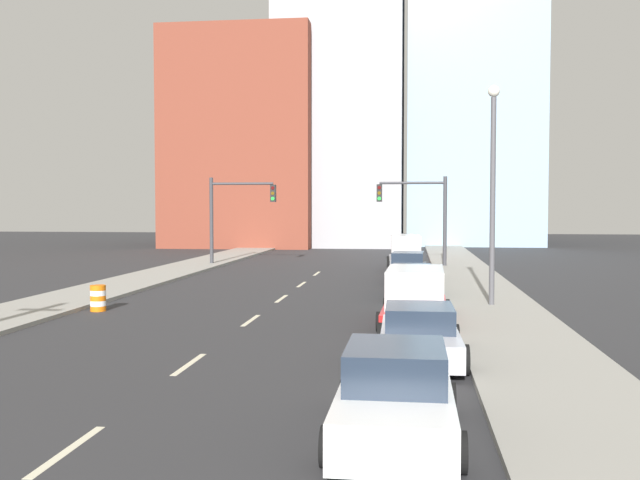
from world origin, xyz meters
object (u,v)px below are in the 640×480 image
at_px(traffic_signal_left, 231,208).
at_px(sedan_teal, 412,282).
at_px(traffic_barrel, 98,298).
at_px(sedan_silver, 419,335).
at_px(sedan_black, 408,268).
at_px(box_truck_gray, 405,253).
at_px(sedan_white, 396,397).
at_px(street_lamp, 493,180).
at_px(traffic_signal_right, 424,208).
at_px(box_truck_red, 415,298).

relative_size(traffic_signal_left, sedan_teal, 1.21).
height_order(traffic_barrel, sedan_teal, sedan_teal).
relative_size(sedan_silver, sedan_black, 0.94).
bearing_deg(sedan_silver, box_truck_gray, 90.40).
height_order(sedan_white, box_truck_gray, box_truck_gray).
height_order(street_lamp, sedan_black, street_lamp).
distance_m(sedan_white, box_truck_gray, 31.51).
bearing_deg(sedan_white, traffic_barrel, 130.63).
height_order(traffic_signal_right, street_lamp, street_lamp).
bearing_deg(traffic_signal_left, sedan_teal, -51.67).
height_order(street_lamp, sedan_teal, street_lamp).
bearing_deg(sedan_teal, street_lamp, -47.02).
height_order(sedan_teal, sedan_black, sedan_black).
bearing_deg(traffic_barrel, box_truck_red, -7.46).
bearing_deg(traffic_signal_right, sedan_silver, -91.25).
bearing_deg(box_truck_red, street_lamp, 56.07).
bearing_deg(sedan_silver, street_lamp, 72.86).
bearing_deg(street_lamp, traffic_barrel, -170.08).
xyz_separation_m(traffic_signal_right, box_truck_red, (-0.66, -21.84, -2.85)).
bearing_deg(box_truck_gray, box_truck_red, -90.75).
relative_size(street_lamp, box_truck_red, 1.55).
bearing_deg(traffic_signal_left, street_lamp, -50.78).
relative_size(traffic_signal_right, traffic_barrel, 6.00).
xyz_separation_m(traffic_signal_right, traffic_barrel, (-12.13, -20.34, -3.24)).
xyz_separation_m(traffic_barrel, sedan_black, (11.18, 11.73, 0.21)).
bearing_deg(sedan_silver, traffic_barrel, 147.83).
xyz_separation_m(sedan_silver, sedan_black, (-0.35, 18.76, 0.05)).
relative_size(sedan_teal, sedan_black, 0.97).
xyz_separation_m(traffic_signal_right, sedan_teal, (-0.75, -14.68, -3.09)).
distance_m(box_truck_red, box_truck_gray, 19.97).
xyz_separation_m(traffic_barrel, street_lamp, (14.33, 2.51, 4.34)).
bearing_deg(sedan_teal, traffic_barrel, -153.62).
bearing_deg(traffic_barrel, sedan_black, 46.37).
height_order(traffic_signal_left, traffic_barrel, traffic_signal_left).
distance_m(traffic_signal_left, traffic_barrel, 20.60).
height_order(box_truck_red, sedan_black, box_truck_red).
bearing_deg(sedan_black, sedan_white, -88.05).
bearing_deg(traffic_barrel, traffic_signal_right, 59.20).
relative_size(sedan_white, sedan_silver, 1.00).
relative_size(traffic_signal_right, box_truck_gray, 0.93).
relative_size(street_lamp, box_truck_gray, 1.35).
bearing_deg(traffic_signal_right, street_lamp, -82.97).
distance_m(traffic_barrel, box_truck_red, 11.57).
distance_m(sedan_silver, sedan_black, 18.76).
bearing_deg(sedan_black, sedan_silver, -86.74).
distance_m(traffic_barrel, sedan_white, 17.11).
relative_size(box_truck_red, sedan_black, 1.11).
height_order(traffic_signal_right, sedan_teal, traffic_signal_right).
relative_size(traffic_signal_left, traffic_signal_right, 1.00).
relative_size(box_truck_red, box_truck_gray, 0.87).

